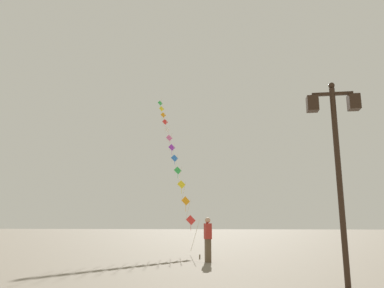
{
  "coord_description": "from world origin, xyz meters",
  "views": [
    {
      "loc": [
        -0.52,
        -0.68,
        1.47
      ],
      "look_at": [
        -3.16,
        18.58,
        5.63
      ],
      "focal_mm": 34.86,
      "sensor_mm": 36.0,
      "label": 1
    }
  ],
  "objects": [
    {
      "name": "twin_lantern_lamp_post",
      "position": [
        1.84,
        8.89,
        3.5
      ],
      "size": [
        1.31,
        0.28,
        5.07
      ],
      "color": "black",
      "rests_on": "ground_plane"
    },
    {
      "name": "ground_plane",
      "position": [
        0.0,
        20.0,
        0.0
      ],
      "size": [
        160.0,
        160.0,
        0.0
      ],
      "primitive_type": "plane",
      "color": "#756B5B"
    },
    {
      "name": "kite_flyer",
      "position": [
        -1.96,
        14.36,
        0.9
      ],
      "size": [
        0.35,
        0.63,
        1.71
      ],
      "rotation": [
        0.0,
        0.0,
        1.9
      ],
      "color": "brown",
      "rests_on": "ground_plane"
    },
    {
      "name": "kite_train",
      "position": [
        -5.47,
        24.68,
        6.8
      ],
      "size": [
        6.0,
        17.16,
        13.05
      ],
      "color": "brown",
      "rests_on": "ground_plane"
    }
  ]
}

